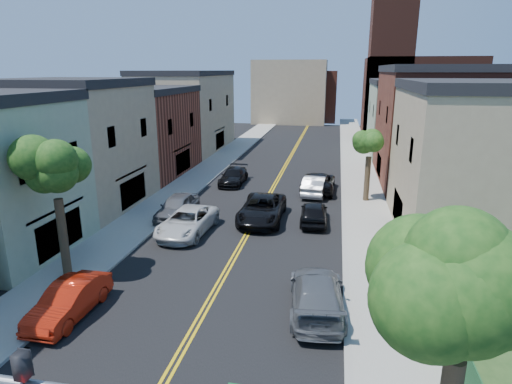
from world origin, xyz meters
The scene contains 26 objects.
sidewalk_left centered at (-7.90, 40.00, 0.07)m, with size 3.20×100.00×0.15m, color gray.
sidewalk_right centered at (7.90, 40.00, 0.07)m, with size 3.20×100.00×0.15m, color gray.
curb_left centered at (-6.15, 40.00, 0.07)m, with size 0.30×100.00×0.15m, color gray.
curb_right centered at (6.15, 40.00, 0.07)m, with size 0.30×100.00×0.15m, color gray.
bldg_left_tan_near centered at (-14.00, 25.00, 4.50)m, with size 9.00×10.00×9.00m, color #998466.
bldg_left_brick centered at (-14.00, 36.00, 4.00)m, with size 9.00×12.00×8.00m, color brown.
bldg_left_tan_far centered at (-14.00, 50.00, 4.75)m, with size 9.00×16.00×9.50m, color #998466.
bldg_right_tan centered at (14.00, 24.00, 4.50)m, with size 9.00×12.00×9.00m, color #998466.
bldg_right_brick centered at (14.00, 38.00, 5.00)m, with size 9.00×14.00×10.00m, color brown.
bldg_right_palegrn centered at (14.00, 52.00, 4.25)m, with size 9.00×12.00×8.50m, color gray.
church centered at (16.33, 67.07, 7.24)m, with size 16.20×14.20×22.60m.
backdrop_left centered at (-4.00, 82.00, 6.00)m, with size 14.00×8.00×12.00m, color #998466.
backdrop_center centered at (0.00, 86.00, 5.00)m, with size 10.00×8.00×10.00m, color brown.
fence_right centered at (9.50, 9.50, 1.10)m, with size 0.04×15.00×1.90m, color #143F1E.
tree_left_mid centered at (-7.88, 14.01, 6.58)m, with size 5.20×5.20×9.29m.
tree_right_corner centered at (7.93, 4.01, 7.31)m, with size 5.80×5.80×10.35m.
tree_right_far centered at (7.92, 30.01, 5.76)m, with size 4.40×4.40×8.03m.
red_sedan centered at (-5.50, 10.57, 0.74)m, with size 1.57×4.52×1.49m, color red.
white_pickup centered at (-3.80, 20.76, 0.80)m, with size 2.65×5.76×1.60m, color beige.
grey_car_left centered at (-5.50, 23.50, 0.84)m, with size 2.00×4.96×1.69m, color #525359.
black_car_left centered at (-3.80, 33.54, 0.73)m, with size 2.04×5.03×1.46m, color black.
grey_car_right centered at (4.83, 12.93, 0.82)m, with size 2.31×5.67×1.65m, color #54575C.
black_car_right centered at (4.08, 24.24, 0.77)m, with size 1.81×4.51×1.54m, color black.
silver_car_right centered at (3.80, 31.39, 0.83)m, with size 1.75×5.02×1.65m, color #ABACB3.
dark_car_right_far centered at (4.00, 32.53, 0.82)m, with size 2.71×5.88×1.63m, color black.
black_suv_lane centered at (0.50, 24.06, 0.87)m, with size 2.88×6.25×1.74m, color black.
Camera 1 is at (5.30, -4.05, 10.19)m, focal length 30.26 mm.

